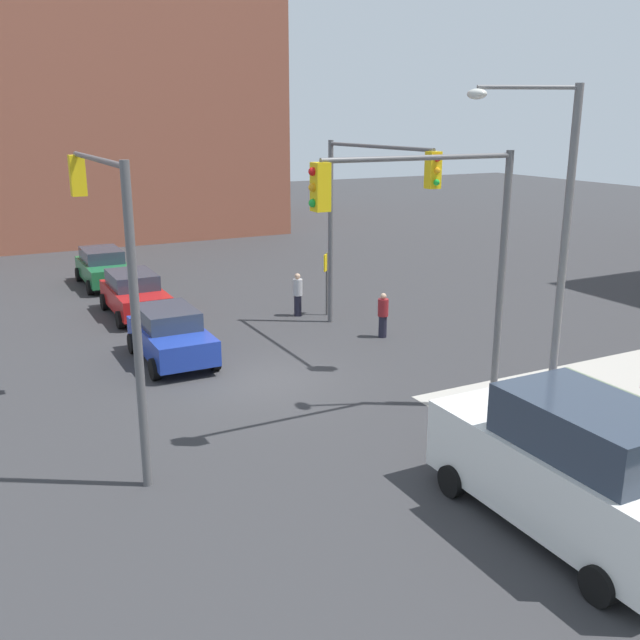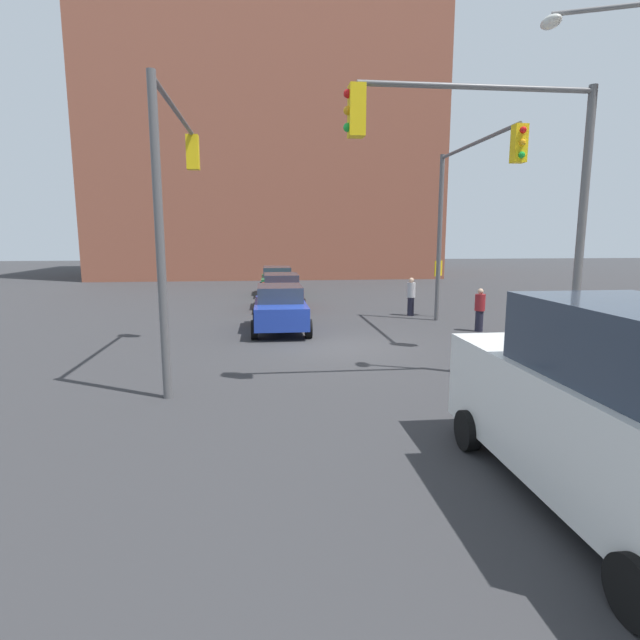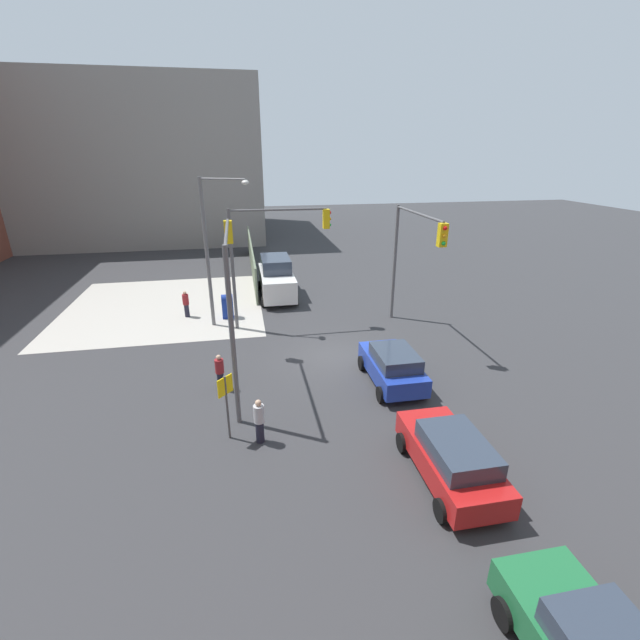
% 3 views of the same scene
% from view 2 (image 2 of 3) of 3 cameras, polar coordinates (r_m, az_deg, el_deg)
% --- Properties ---
extents(ground_plane, '(120.00, 120.00, 0.00)m').
position_cam_2_polar(ground_plane, '(15.47, 2.85, -3.06)').
color(ground_plane, '#333335').
extents(building_brick_west, '(16.00, 28.00, 22.51)m').
position_cam_2_polar(building_brick_west, '(47.57, -6.09, 18.99)').
color(building_brick_west, '#93513D').
rests_on(building_brick_west, ground).
extents(traffic_signal_nw_corner, '(6.33, 0.36, 6.50)m').
position_cam_2_polar(traffic_signal_nw_corner, '(18.36, 16.30, 13.25)').
color(traffic_signal_nw_corner, '#59595B').
rests_on(traffic_signal_nw_corner, ground).
extents(traffic_signal_se_corner, '(5.81, 0.36, 6.50)m').
position_cam_2_polar(traffic_signal_se_corner, '(12.87, -16.14, 14.90)').
color(traffic_signal_se_corner, '#59595B').
rests_on(traffic_signal_se_corner, ground).
extents(traffic_signal_ne_corner, '(0.36, 5.39, 6.50)m').
position_cam_2_polar(traffic_signal_ne_corner, '(11.55, 19.36, 15.27)').
color(traffic_signal_ne_corner, '#59595B').
rests_on(traffic_signal_ne_corner, ground).
extents(warning_sign_two_way, '(0.48, 0.48, 2.40)m').
position_cam_2_polar(warning_sign_two_way, '(21.62, 13.34, 4.67)').
color(warning_sign_two_way, '#4C4C4C').
rests_on(warning_sign_two_way, ground).
extents(coupe_green, '(4.25, 2.02, 1.62)m').
position_cam_2_polar(coupe_green, '(29.36, -4.93, 4.54)').
color(coupe_green, '#1E6638').
rests_on(coupe_green, ground).
extents(hatchback_blue, '(3.98, 2.02, 1.62)m').
position_cam_2_polar(hatchback_blue, '(17.98, -4.58, 1.42)').
color(hatchback_blue, '#1E389E').
rests_on(hatchback_blue, ground).
extents(coupe_red, '(4.24, 2.02, 1.62)m').
position_cam_2_polar(coupe_red, '(23.72, -4.43, 3.37)').
color(coupe_red, '#B21919').
rests_on(coupe_red, ground).
extents(van_white_delivery, '(5.40, 2.32, 2.62)m').
position_cam_2_polar(van_white_delivery, '(7.07, 31.13, -8.99)').
color(van_white_delivery, white).
rests_on(van_white_delivery, ground).
extents(pedestrian_crossing, '(0.36, 0.36, 1.55)m').
position_cam_2_polar(pedestrian_crossing, '(18.72, 17.79, 1.17)').
color(pedestrian_crossing, maroon).
rests_on(pedestrian_crossing, ground).
extents(pedestrian_waiting, '(0.36, 0.36, 1.64)m').
position_cam_2_polar(pedestrian_waiting, '(21.76, 10.36, 2.71)').
color(pedestrian_waiting, '#B2B2B7').
rests_on(pedestrian_waiting, ground).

